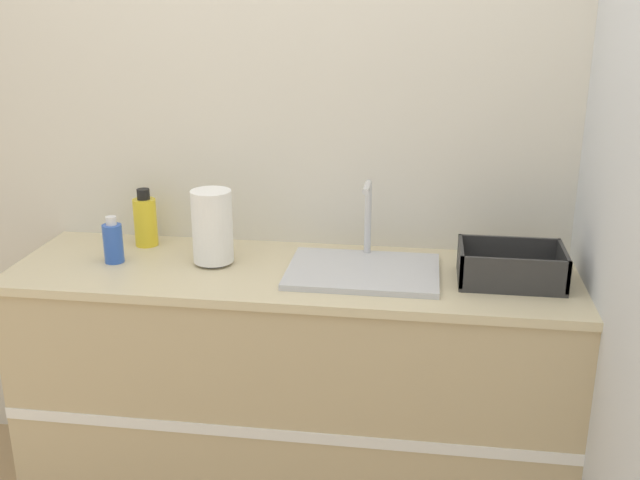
# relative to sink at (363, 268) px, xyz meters

# --- Properties ---
(wall_back) EXTENTS (4.31, 0.06, 2.60)m
(wall_back) POSITION_rel_sink_xyz_m (-0.24, 0.31, 0.37)
(wall_back) COLOR beige
(wall_back) RESTS_ON ground_plane
(wall_right) EXTENTS (0.06, 2.56, 2.60)m
(wall_right) POSITION_rel_sink_xyz_m (0.75, 0.00, 0.37)
(wall_right) COLOR silver
(wall_right) RESTS_ON ground_plane
(counter_cabinet) EXTENTS (1.93, 0.59, 0.91)m
(counter_cabinet) POSITION_rel_sink_xyz_m (-0.24, 0.00, -0.47)
(counter_cabinet) COLOR tan
(counter_cabinet) RESTS_ON ground_plane
(sink) EXTENTS (0.50, 0.37, 0.29)m
(sink) POSITION_rel_sink_xyz_m (0.00, 0.00, 0.00)
(sink) COLOR silver
(sink) RESTS_ON counter_cabinet
(paper_towel_roll) EXTENTS (0.14, 0.14, 0.26)m
(paper_towel_roll) POSITION_rel_sink_xyz_m (-0.52, 0.02, 0.11)
(paper_towel_roll) COLOR #4C4C51
(paper_towel_roll) RESTS_ON counter_cabinet
(dish_rack) EXTENTS (0.34, 0.23, 0.12)m
(dish_rack) POSITION_rel_sink_xyz_m (0.48, -0.01, 0.02)
(dish_rack) COLOR #2D2D2D
(dish_rack) RESTS_ON counter_cabinet
(bottle_yellow) EXTENTS (0.08, 0.08, 0.21)m
(bottle_yellow) POSITION_rel_sink_xyz_m (-0.82, 0.18, 0.08)
(bottle_yellow) COLOR yellow
(bottle_yellow) RESTS_ON counter_cabinet
(bottle_blue) EXTENTS (0.07, 0.07, 0.17)m
(bottle_blue) POSITION_rel_sink_xyz_m (-0.87, -0.01, 0.05)
(bottle_blue) COLOR #2D56B7
(bottle_blue) RESTS_ON counter_cabinet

